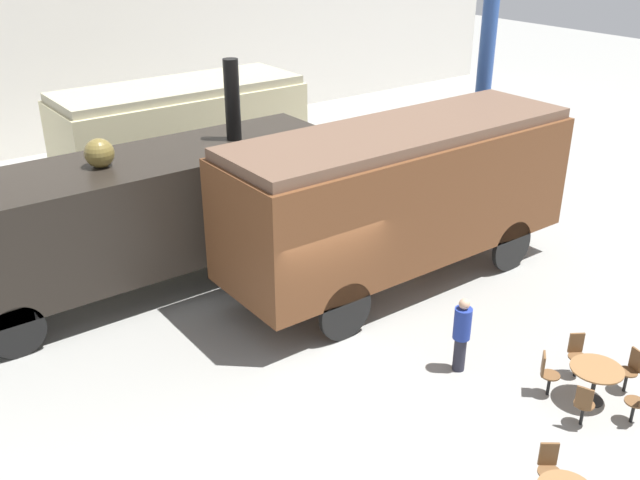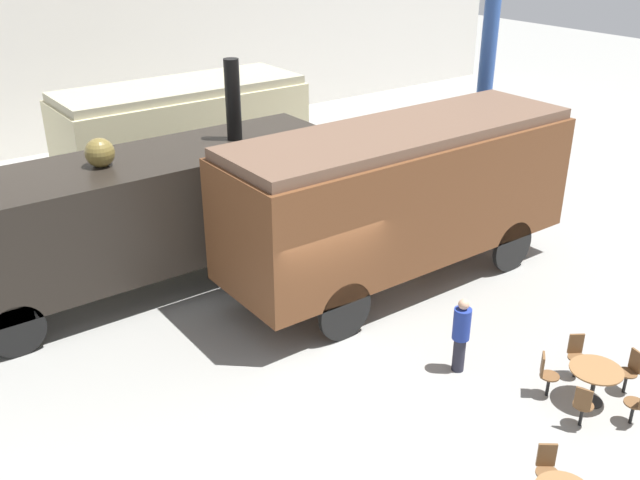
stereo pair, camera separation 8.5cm
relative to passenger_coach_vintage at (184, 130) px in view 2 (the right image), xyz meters
The scene contains 14 objects.
ground_plane 9.24m from the passenger_coach_vintage, 99.13° to the right, with size 80.00×80.00×0.00m, color gray.
backdrop_wall 7.60m from the passenger_coach_vintage, 101.40° to the left, with size 44.00×0.15×9.00m.
passenger_coach_vintage is the anchor object (origin of this frame).
steam_locomotive 6.00m from the passenger_coach_vintage, 127.97° to the right, with size 10.22×2.60×5.09m.
passenger_coach_wooden 8.21m from the passenger_coach_vintage, 79.29° to the right, with size 8.76×2.72×3.84m.
cafe_table_far 13.87m from the passenger_coach_vintage, 84.89° to the right, with size 0.95×0.95×0.72m.
cafe_chair_1 14.77m from the passenger_coach_vintage, 95.09° to the right, with size 0.40×0.40×0.87m.
cafe_chair_6 13.19m from the passenger_coach_vintage, 86.98° to the right, with size 0.40×0.41×0.87m.
cafe_chair_7 14.13m from the passenger_coach_vintage, 88.21° to the right, with size 0.39×0.38×0.87m.
cafe_chair_8 14.72m from the passenger_coach_vintage, 84.99° to the right, with size 0.36×0.36×0.87m.
cafe_chair_9 14.18m from the passenger_coach_vintage, 81.65° to the right, with size 0.38×0.36×0.87m.
cafe_chair_10 13.22m from the passenger_coach_vintage, 82.63° to the right, with size 0.39×0.40×0.87m.
visitor_person 11.64m from the passenger_coach_vintage, 90.05° to the right, with size 0.34×0.34×1.58m.
support_pillar 9.05m from the passenger_coach_vintage, 42.00° to the right, with size 0.44×0.44×8.00m.
Camera 2 is at (-7.63, -10.45, 8.26)m, focal length 40.00 mm.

